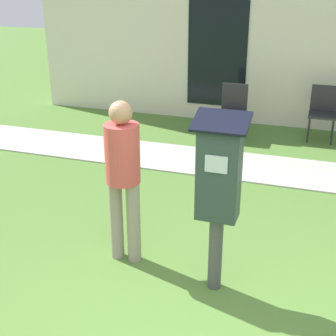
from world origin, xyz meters
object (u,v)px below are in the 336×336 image
at_px(parking_meter, 219,182).
at_px(outdoor_chair_middle, 323,109).
at_px(person_standing, 123,171).
at_px(outdoor_chair_left, 233,106).

distance_m(parking_meter, outdoor_chair_middle, 4.67).
bearing_deg(person_standing, parking_meter, 27.90).
bearing_deg(parking_meter, person_standing, 169.60).
bearing_deg(outdoor_chair_left, parking_meter, -72.33).
height_order(parking_meter, outdoor_chair_middle, parking_meter).
distance_m(parking_meter, outdoor_chair_left, 4.33).
bearing_deg(parking_meter, outdoor_chair_left, 99.55).
bearing_deg(person_standing, outdoor_chair_left, 125.31).
bearing_deg(person_standing, outdoor_chair_middle, 107.67).
height_order(person_standing, outdoor_chair_middle, person_standing).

